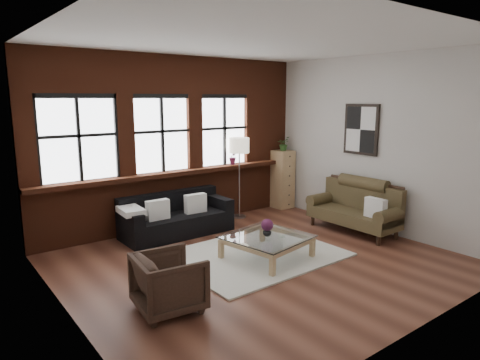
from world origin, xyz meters
TOP-DOWN VIEW (x-y plane):
  - floor at (0.00, 0.00)m, footprint 5.50×5.50m
  - ceiling at (0.00, 0.00)m, footprint 5.50×5.50m
  - wall_back at (0.00, 2.50)m, footprint 5.50×0.00m
  - wall_front at (0.00, -2.50)m, footprint 5.50×0.00m
  - wall_left at (-2.75, 0.00)m, footprint 0.00×5.00m
  - wall_right at (2.75, 0.00)m, footprint 0.00×5.00m
  - brick_backwall at (0.00, 2.44)m, footprint 5.50×0.12m
  - sill_ledge at (0.00, 2.35)m, footprint 5.50×0.30m
  - window_left at (-1.80, 2.45)m, footprint 1.38×0.10m
  - window_mid at (-0.30, 2.45)m, footprint 1.38×0.10m
  - window_right at (1.10, 2.45)m, footprint 1.38×0.10m
  - wall_poster at (2.72, 0.30)m, footprint 0.05×0.74m
  - shag_rug at (0.12, 0.23)m, footprint 2.54×2.01m
  - dark_sofa at (-0.33, 1.90)m, footprint 1.98×0.80m
  - pillow_a at (-0.75, 1.80)m, footprint 0.40×0.14m
  - pillow_b at (0.00, 1.80)m, footprint 0.41×0.17m
  - vintage_settee at (2.30, 0.07)m, footprint 0.77×1.73m
  - pillow_settee at (2.22, -0.45)m, footprint 0.16×0.39m
  - armchair at (-1.79, -0.51)m, footprint 0.82×0.80m
  - coffee_table at (0.17, 0.02)m, footprint 1.29×1.29m
  - vase at (0.17, 0.02)m, footprint 0.17×0.17m
  - flowers at (0.17, 0.02)m, footprint 0.19×0.19m
  - drawer_chest at (2.51, 2.18)m, footprint 0.40×0.40m
  - potted_plant_top at (2.51, 2.18)m, footprint 0.35×0.33m
  - floor_lamp at (1.25, 2.12)m, footprint 0.40×0.40m
  - sill_plant at (1.24, 2.32)m, footprint 0.20×0.17m

SIDE VIEW (x-z plane):
  - floor at x=0.00m, z-range 0.00..0.00m
  - shag_rug at x=0.12m, z-range 0.00..0.03m
  - coffee_table at x=0.17m, z-range -0.01..0.36m
  - armchair at x=-1.79m, z-range 0.00..0.68m
  - dark_sofa at x=-0.33m, z-range 0.00..0.72m
  - vase at x=0.17m, z-range 0.36..0.50m
  - vintage_settee at x=2.30m, z-range 0.00..0.92m
  - flowers at x=0.17m, z-range 0.44..0.63m
  - pillow_a at x=-0.75m, z-range 0.38..0.72m
  - pillow_b at x=0.00m, z-range 0.38..0.72m
  - pillow_settee at x=2.22m, z-range 0.40..0.74m
  - drawer_chest at x=2.51m, z-range 0.00..1.29m
  - floor_lamp at x=1.25m, z-range 0.00..1.79m
  - sill_ledge at x=0.00m, z-range 1.00..1.08m
  - sill_plant at x=1.24m, z-range 1.08..1.40m
  - potted_plant_top at x=2.51m, z-range 1.29..1.59m
  - wall_back at x=0.00m, z-range -1.15..4.35m
  - wall_front at x=0.00m, z-range -1.15..4.35m
  - wall_left at x=-2.75m, z-range -0.90..4.10m
  - wall_right at x=2.75m, z-range -0.90..4.10m
  - brick_backwall at x=0.00m, z-range 0.00..3.20m
  - window_left at x=-1.80m, z-range 1.00..2.50m
  - window_mid at x=-0.30m, z-range 1.00..2.50m
  - window_right at x=1.10m, z-range 1.00..2.50m
  - wall_poster at x=2.72m, z-range 1.38..2.32m
  - ceiling at x=0.00m, z-range 3.20..3.20m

